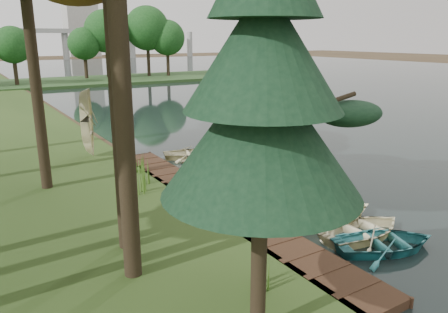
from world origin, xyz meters
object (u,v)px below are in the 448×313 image
rowboat_2 (328,213)px  stored_rowboat (92,150)px  rowboat_1 (364,228)px  boardwalk (213,204)px  pine_tree (263,86)px  rowboat_0 (386,240)px

rowboat_2 → stored_rowboat: size_ratio=1.06×
rowboat_2 → stored_rowboat: bearing=27.3°
rowboat_1 → boardwalk: bearing=29.9°
rowboat_2 → pine_tree: bearing=128.9°
boardwalk → rowboat_2: size_ratio=4.33×
rowboat_2 → pine_tree: size_ratio=0.45×
pine_tree → boardwalk: bearing=66.4°
boardwalk → rowboat_0: rowboat_0 is taller
rowboat_0 → rowboat_1: 0.97m
stored_rowboat → pine_tree: (-0.98, -15.88, 4.77)m
boardwalk → stored_rowboat: bearing=103.4°
stored_rowboat → rowboat_0: bearing=-140.2°
boardwalk → rowboat_2: (2.63, -3.37, 0.28)m
rowboat_1 → rowboat_2: 1.42m
rowboat_1 → pine_tree: bearing=110.8°
boardwalk → rowboat_1: size_ratio=5.03×
boardwalk → pine_tree: size_ratio=1.95×
rowboat_0 → rowboat_1: (0.16, 0.96, -0.00)m
boardwalk → rowboat_2: 4.29m
boardwalk → pine_tree: (-3.09, -7.06, 5.28)m
boardwalk → rowboat_2: rowboat_2 is taller
rowboat_1 → stored_rowboat: (-4.91, 13.60, 0.28)m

